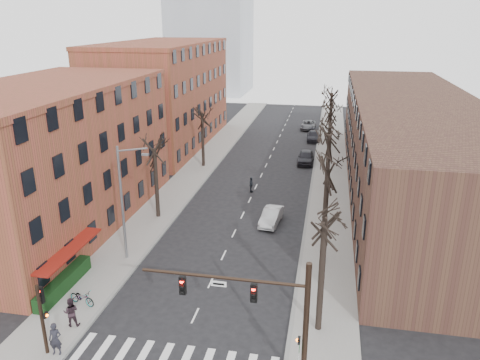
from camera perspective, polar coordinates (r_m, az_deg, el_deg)
The scene contains 27 objects.
ground at distance 27.55m, azimuth -7.97°, elevation -20.79°, with size 160.00×160.00×0.00m, color black.
sidewalk_left at distance 59.60m, azimuth -4.59°, elevation 2.01°, with size 4.00×90.00×0.15m, color gray.
sidewalk_right at distance 57.55m, azimuth 10.96°, elevation 1.08°, with size 4.00×90.00×0.15m, color gray.
building_left_near at distance 43.57m, azimuth -22.16°, elevation 2.27°, with size 12.00×26.00×12.00m, color brown.
building_left_far at distance 68.82m, azimuth -9.26°, elevation 10.07°, with size 12.00×28.00×14.00m, color brown.
building_right at distance 52.09m, azimuth 20.09°, elevation 3.99°, with size 12.00×50.00×10.00m, color #482E22.
awning_left at distance 35.52m, azimuth -19.59°, elevation -11.79°, with size 1.20×7.00×0.15m, color maroon.
hedge at distance 34.52m, azimuth -20.69°, elevation -11.63°, with size 0.80×6.00×1.00m, color black.
tree_right_a at distance 29.62m, azimuth 9.48°, elevation -17.61°, with size 5.20×5.20×10.00m, color black, non-canonical shape.
tree_right_b at distance 36.36m, azimuth 9.93°, elevation -10.11°, with size 5.20×5.20×10.80m, color black, non-canonical shape.
tree_right_c at distance 43.54m, azimuth 10.22°, elevation -5.01°, with size 5.20×5.20×11.60m, color black, non-canonical shape.
tree_right_d at distance 50.95m, azimuth 10.43°, elevation -1.37°, with size 5.20×5.20×10.00m, color black, non-canonical shape.
tree_right_e at distance 58.53m, azimuth 10.58°, elevation 1.33°, with size 5.20×5.20×10.80m, color black, non-canonical shape.
tree_right_f at distance 66.20m, azimuth 10.70°, elevation 3.42°, with size 5.20×5.20×11.60m, color black, non-canonical shape.
tree_left_a at distance 44.36m, azimuth -9.90°, elevation -4.52°, with size 5.20×5.20×9.50m, color black, non-canonical shape.
tree_left_b at distance 58.60m, azimuth -4.47°, elevation 1.63°, with size 5.20×5.20×9.50m, color black, non-canonical shape.
signal_mast_arm at distance 23.08m, azimuth 4.11°, elevation -15.81°, with size 8.14×0.30×7.20m.
signal_pole_left at distance 28.11m, azimuth -22.99°, elevation -14.80°, with size 0.47×0.44×4.40m.
streetlight at distance 35.47m, azimuth -13.99°, elevation -2.23°, with size 2.45×0.22×9.03m.
silver_sedan at distance 42.30m, azimuth 3.84°, elevation -4.44°, with size 1.47×4.20×1.39m, color #AFB3B6.
parked_car_near at distance 60.21m, azimuth 8.03°, elevation 2.80°, with size 1.94×4.82×1.64m, color black.
parked_car_mid at distance 71.78m, azimuth 8.96°, elevation 5.32°, with size 1.96×4.81×1.40m, color black.
parked_car_far at distance 79.23m, azimuth 8.32°, elevation 6.65°, with size 2.29×4.98×1.38m, color #57595F.
pedestrian_a at distance 28.63m, azimuth -21.60°, elevation -17.59°, with size 0.70×0.46×1.91m, color black.
pedestrian_b at distance 30.56m, azimuth -19.90°, elevation -14.89°, with size 0.90×0.70×1.85m, color black.
pedestrian_crossing at distance 49.65m, azimuth 1.37°, elevation -0.58°, with size 0.97×0.40×1.65m, color black.
bicycle at distance 32.52m, azimuth -18.71°, elevation -13.40°, with size 0.67×1.91×1.00m, color gray.
Camera 1 is at (7.48, -19.81, 17.62)m, focal length 35.00 mm.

